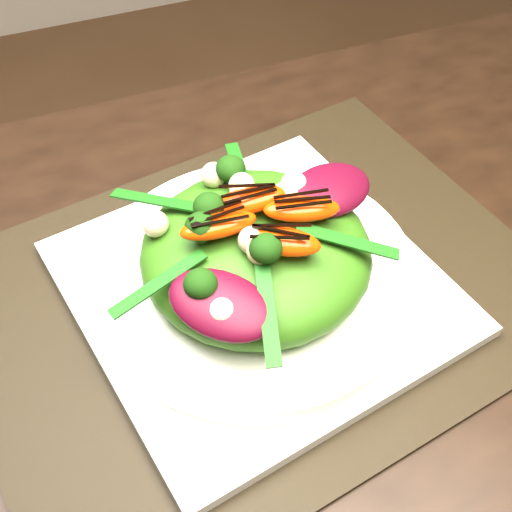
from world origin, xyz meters
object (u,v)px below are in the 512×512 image
object	(u,v)px
placemat	(256,293)
lettuce_mound	(256,252)
plate_base	(256,287)
salad_bowl	(256,276)
dining_table	(192,490)
orange_segment	(246,212)

from	to	relation	value
placemat	lettuce_mound	bearing A→B (deg)	0.00
plate_base	salad_bowl	world-z (taller)	salad_bowl
dining_table	lettuce_mound	size ratio (longest dim) A/B	8.70
orange_segment	placemat	bearing A→B (deg)	-60.76
placemat	orange_segment	bearing A→B (deg)	119.24
dining_table	orange_segment	size ratio (longest dim) A/B	27.04
dining_table	plate_base	size ratio (longest dim) A/B	5.66
salad_bowl	lettuce_mound	xyz separation A→B (m)	(0.00, 0.00, 0.03)
plate_base	lettuce_mound	bearing A→B (deg)	0.00
dining_table	placemat	size ratio (longest dim) A/B	3.38
salad_bowl	lettuce_mound	size ratio (longest dim) A/B	1.43
placemat	plate_base	distance (m)	0.01
salad_bowl	orange_segment	size ratio (longest dim) A/B	4.45
plate_base	orange_segment	distance (m)	0.08
salad_bowl	orange_segment	bearing A→B (deg)	119.24
placemat	plate_base	size ratio (longest dim) A/B	1.68
placemat	salad_bowl	world-z (taller)	salad_bowl
dining_table	lettuce_mound	world-z (taller)	dining_table
lettuce_mound	orange_segment	bearing A→B (deg)	119.24
orange_segment	lettuce_mound	bearing A→B (deg)	-60.76
lettuce_mound	orange_segment	distance (m)	0.04
placemat	salad_bowl	bearing A→B (deg)	0.00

